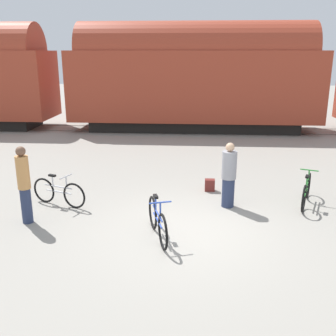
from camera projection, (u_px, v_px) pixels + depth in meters
name	position (u px, v px, depth m)	size (l,w,h in m)	color
ground_plane	(187.00, 230.00, 8.78)	(80.00, 80.00, 0.00)	gray
freight_train	(194.00, 74.00, 19.22)	(38.93, 2.86, 5.24)	black
rail_near	(193.00, 132.00, 19.32)	(50.93, 0.07, 0.01)	#4C4238
rail_far	(193.00, 127.00, 20.69)	(50.93, 0.07, 0.01)	#4C4238
bicycle_green	(306.00, 191.00, 10.16)	(0.67, 1.69, 0.87)	black
bicycle_blue	(158.00, 221.00, 8.32)	(0.60, 1.69, 0.93)	black
bicycle_silver	(59.00, 192.00, 10.11)	(1.56, 0.63, 0.83)	black
person_in_grey	(229.00, 175.00, 9.91)	(0.37, 0.37, 1.68)	#283351
person_in_tan	(24.00, 184.00, 8.93)	(0.29, 0.29, 1.82)	#283351
backpack	(210.00, 185.00, 11.22)	(0.28, 0.20, 0.34)	maroon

